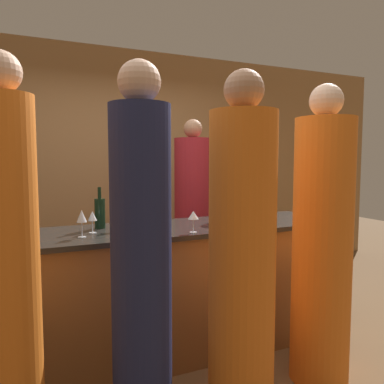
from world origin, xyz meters
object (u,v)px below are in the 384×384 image
Objects in this scene: guest_0 at (322,246)px; guest_2 at (9,278)px; guest_1 at (242,262)px; ice_bucket at (229,208)px; guest_3 at (141,268)px; wine_bottle_0 at (100,213)px; bartender at (193,218)px.

guest_0 and guest_2 have the same top height.
guest_1 reaches higher than ice_bucket.
guest_3 is at bearing -176.89° from guest_0.
ice_bucket is at bearing 41.00° from guest_3.
wine_bottle_0 is at bearing 92.09° from guest_3.
guest_3 is 6.45× the size of wine_bottle_0.
guest_2 is (-1.18, 0.14, 0.02)m from guest_1.
bartender is at bearing 58.58° from guest_3.
guest_1 is 6.44× the size of wine_bottle_0.
guest_3 is (-0.57, 0.06, 0.02)m from guest_1.
guest_1 is at bearing -6.99° from guest_2.
guest_1 is (-0.49, -1.79, 0.04)m from bartender.
guest_2 is at bearing 171.76° from guest_3.
guest_1 is 1.04m from ice_bucket.
guest_3 is at bearing 174.39° from guest_1.
guest_0 is at bearing 96.87° from bartender.
bartender is 0.96× the size of guest_1.
ice_bucket is (-0.26, 0.80, 0.18)m from guest_0.
bartender is 2.35m from guest_2.
guest_1 is at bearing 74.57° from bartender.
guest_2 is at bearing 44.47° from bartender.
guest_1 is at bearing -115.12° from ice_bucket.
bartender is 6.21× the size of wine_bottle_0.
guest_0 is 1.26m from guest_3.
wine_bottle_0 reaches higher than ice_bucket.
ice_bucket is at bearing -5.68° from wine_bottle_0.
guest_3 is at bearing -139.00° from ice_bucket.
guest_2 is 0.62m from guest_3.
bartender is 1.68m from guest_0.
guest_0 is 0.71m from guest_1.
wine_bottle_0 is (-0.04, 0.97, 0.16)m from guest_3.
bartender is 0.89m from ice_bucket.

